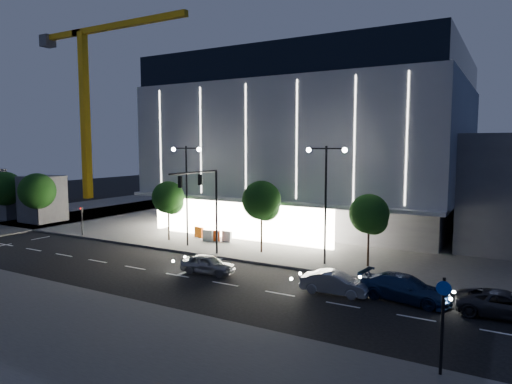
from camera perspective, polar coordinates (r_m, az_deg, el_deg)
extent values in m
plane|color=black|center=(35.13, -10.78, -9.16)|extent=(160.00, 160.00, 0.00)
cube|color=#474747|center=(53.37, 10.54, -3.95)|extent=(70.00, 40.00, 0.15)
cube|color=#474747|center=(23.72, -20.86, -16.69)|extent=(70.00, 10.00, 0.15)
cube|color=#474747|center=(63.85, -25.64, -2.83)|extent=(16.00, 50.00, 0.15)
cube|color=#4C4C51|center=(53.76, 8.57, -1.77)|extent=(28.00, 21.00, 4.00)
cube|color=#99999F|center=(51.45, 7.88, 6.28)|extent=(30.00, 25.00, 11.00)
cube|color=black|center=(51.99, 7.99, 14.02)|extent=(29.40, 24.50, 3.00)
cube|color=white|center=(43.22, -1.58, -3.54)|extent=(18.00, 0.40, 3.60)
cube|color=white|center=(53.64, -8.52, -1.79)|extent=(0.40, 10.00, 3.60)
cube|color=#99999F|center=(40.59, 1.30, -1.15)|extent=(30.00, 2.00, 0.30)
cube|color=white|center=(40.10, 1.17, 6.50)|extent=(24.00, 0.06, 10.00)
cylinder|color=black|center=(37.56, -4.96, -2.66)|extent=(0.18, 0.18, 7.00)
cylinder|color=black|center=(34.87, -7.72, 2.45)|extent=(0.14, 5.80, 0.14)
cube|color=black|center=(35.46, -7.02, 1.54)|extent=(0.28, 0.18, 0.85)
cube|color=black|center=(33.58, -9.47, 1.27)|extent=(0.28, 0.18, 0.85)
sphere|color=#FF0C0C|center=(35.51, -7.18, 2.03)|extent=(0.14, 0.14, 0.14)
cylinder|color=black|center=(40.75, -8.64, -0.62)|extent=(0.16, 0.16, 9.00)
cylinder|color=black|center=(40.94, -9.50, 5.42)|extent=(1.40, 0.10, 0.10)
cylinder|color=black|center=(40.07, -7.95, 5.44)|extent=(1.40, 0.10, 0.10)
sphere|color=white|center=(41.39, -10.26, 5.28)|extent=(0.36, 0.36, 0.36)
sphere|color=white|center=(39.65, -7.14, 5.31)|extent=(0.36, 0.36, 0.36)
cylinder|color=black|center=(34.29, 8.68, -1.82)|extent=(0.16, 0.16, 9.00)
cylinder|color=black|center=(34.25, 7.69, 5.40)|extent=(1.40, 0.10, 0.10)
cylinder|color=black|center=(33.75, 9.90, 5.36)|extent=(1.40, 0.10, 0.10)
sphere|color=white|center=(34.52, 6.61, 5.25)|extent=(0.36, 0.36, 0.36)
sphere|color=white|center=(33.52, 11.03, 5.17)|extent=(0.36, 0.36, 0.36)
cylinder|color=black|center=(48.49, -20.93, -3.50)|extent=(0.12, 0.12, 3.00)
cube|color=black|center=(48.32, -20.98, -2.10)|extent=(0.22, 0.16, 0.55)
sphere|color=#FF0C0C|center=(48.23, -21.09, -1.94)|extent=(0.10, 0.10, 0.10)
cylinder|color=black|center=(19.66, 22.24, -15.49)|extent=(0.12, 0.12, 4.00)
cylinder|color=#0C3FBF|center=(19.10, 22.41, -11.05)|extent=(0.56, 0.04, 0.56)
cube|color=gold|center=(83.84, -20.57, 8.82)|extent=(1.20, 1.20, 28.00)
cube|color=gold|center=(78.63, -15.99, 19.54)|extent=(24.00, 0.90, 0.90)
cube|color=gold|center=(89.62, -23.04, 17.56)|extent=(10.00, 0.90, 0.90)
cube|color=#4C4C51|center=(92.64, -24.60, 16.78)|extent=(2.00, 2.00, 2.00)
cylinder|color=black|center=(43.76, -10.87, -3.67)|extent=(0.16, 0.16, 3.78)
sphere|color=#11370F|center=(43.45, -10.92, -0.65)|extent=(3.02, 3.02, 3.02)
sphere|color=#11370F|center=(43.47, -10.44, -1.36)|extent=(2.16, 2.16, 2.16)
sphere|color=#11370F|center=(43.53, -11.29, -1.07)|extent=(1.94, 1.94, 1.94)
cylinder|color=black|center=(38.08, 0.69, -4.76)|extent=(0.16, 0.16, 4.06)
sphere|color=#11370F|center=(37.71, 0.69, -1.03)|extent=(3.25, 3.25, 3.25)
sphere|color=#11370F|center=(37.81, 1.23, -1.90)|extent=(2.32, 2.32, 2.32)
sphere|color=#11370F|center=(37.74, 0.25, -1.56)|extent=(2.09, 2.09, 2.09)
cylinder|color=black|center=(34.75, 13.86, -6.31)|extent=(0.16, 0.16, 3.64)
sphere|color=#11370F|center=(34.36, 13.95, -2.66)|extent=(2.91, 2.91, 2.91)
sphere|color=#11370F|center=(34.55, 14.50, -3.50)|extent=(2.08, 2.08, 2.08)
sphere|color=#11370F|center=(34.33, 13.46, -3.18)|extent=(1.87, 1.87, 1.87)
imported|color=gray|center=(32.76, -6.05, -8.97)|extent=(4.10, 2.04, 1.34)
imported|color=#B2B5BA|center=(28.68, 9.84, -11.15)|extent=(4.21, 1.68, 1.36)
imported|color=navy|center=(28.44, 18.12, -11.35)|extent=(5.44, 2.80, 1.51)
imported|color=#343339|center=(27.99, 28.75, -12.22)|extent=(5.01, 2.55, 1.36)
cube|color=#DE3F0C|center=(42.90, -5.25, -5.47)|extent=(1.13, 0.53, 1.00)
cube|color=silver|center=(42.45, -3.67, -5.57)|extent=(1.13, 0.49, 1.00)
cube|color=#F05F0D|center=(44.82, -7.14, -5.00)|extent=(1.13, 0.50, 1.00)
cube|color=#BBBBBB|center=(43.02, -6.05, -5.44)|extent=(1.11, 0.30, 1.00)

